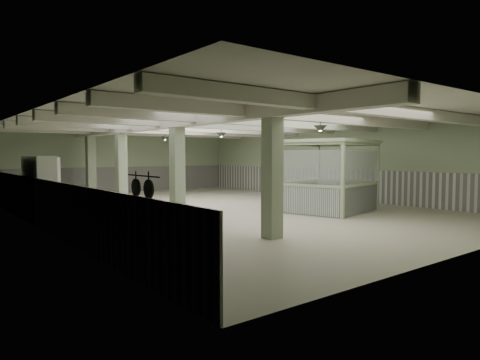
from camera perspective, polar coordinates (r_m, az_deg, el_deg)
floor at (r=17.66m, az=-2.86°, el=-3.83°), size 20.00×20.00×0.00m
ceiling at (r=17.58m, az=-2.90°, el=7.90°), size 14.00×20.00×0.02m
wall_back at (r=26.34m, az=-15.53°, el=2.34°), size 14.00×0.02×3.60m
wall_front at (r=10.99m, az=28.75°, el=0.83°), size 14.00×0.02×3.60m
wall_left at (r=14.66m, az=-25.86°, el=1.43°), size 0.02×20.00×3.60m
wall_right at (r=22.31m, az=11.99°, el=2.23°), size 0.02×20.00×3.60m
wainscot_left at (r=14.73m, az=-25.66°, el=-2.65°), size 0.05×19.90×1.50m
wainscot_right at (r=22.33m, az=11.92°, el=-0.46°), size 0.05×19.90×1.50m
wainscot_back at (r=26.35m, az=-15.47°, el=0.06°), size 13.90×0.05×1.50m
girder at (r=16.25m, az=-10.18°, el=7.44°), size 0.45×19.90×0.40m
beam_a at (r=12.24m, az=18.03°, el=8.88°), size 13.90×0.35×0.32m
beam_b at (r=13.79m, az=9.29°, el=8.36°), size 13.90×0.35×0.32m
beam_c at (r=15.59m, az=2.45°, el=7.81°), size 13.90×0.35×0.32m
beam_d at (r=17.56m, az=-2.89°, el=7.31°), size 13.90×0.35×0.32m
beam_e at (r=19.66m, az=-7.13°, el=6.86°), size 13.90×0.35×0.32m
beam_f at (r=21.83m, az=-10.52°, el=6.48°), size 13.90×0.35×0.32m
beam_g at (r=24.07m, az=-13.29°, el=6.15°), size 13.90×0.35×0.32m
column_a at (r=11.27m, az=4.33°, el=1.28°), size 0.42×0.42×3.60m
column_b at (r=15.34m, az=-8.37°, el=1.80°), size 0.42×0.42×3.60m
column_c at (r=19.84m, az=-15.55°, el=2.05°), size 0.42×0.42×3.60m
column_d at (r=23.58m, az=-19.28°, el=2.17°), size 0.42×0.42×3.60m
hook_rail at (r=7.44m, az=-12.83°, el=0.54°), size 0.02×1.20×0.02m
pendant_front at (r=14.14m, az=10.66°, el=6.72°), size 0.44×0.44×0.22m
pendant_mid at (r=18.24m, az=-2.51°, el=6.00°), size 0.44×0.44×0.22m
pendant_back at (r=22.49m, az=-9.97°, el=5.45°), size 0.44×0.44×0.22m
prep_counter at (r=12.09m, az=-20.63°, el=-5.16°), size 0.83×4.72×0.91m
pitcher_near at (r=13.82m, az=-22.59°, el=-1.72°), size 0.20×0.23×0.29m
pitcher_far at (r=12.94m, az=-22.41°, el=-1.99°), size 0.28×0.30×0.31m
veg_colander at (r=10.95m, az=-18.57°, el=-3.14°), size 0.57×0.57×0.20m
orange_bowl at (r=12.93m, az=-22.16°, el=-2.47°), size 0.34×0.34×0.10m
skillet_near at (r=7.37m, az=-12.08°, el=-1.19°), size 0.04×0.32×0.32m
skillet_far at (r=7.83m, az=-13.70°, el=-0.95°), size 0.04×0.31×0.31m
walkin_cooler at (r=15.70m, az=-25.19°, el=-1.10°), size 1.12×2.34×2.15m
guard_booth at (r=17.10m, az=11.79°, el=2.13°), size 4.04×3.64×2.79m
filing_cabinet at (r=18.91m, az=14.59°, el=-1.70°), size 0.41×0.56×1.15m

